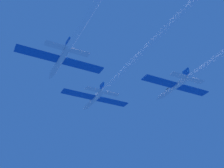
% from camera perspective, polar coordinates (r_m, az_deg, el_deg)
% --- Properties ---
extents(jet_lead, '(17.11, 69.06, 2.83)m').
position_cam_1_polar(jet_lead, '(55.36, 5.92, 6.35)').
color(jet_lead, silver).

